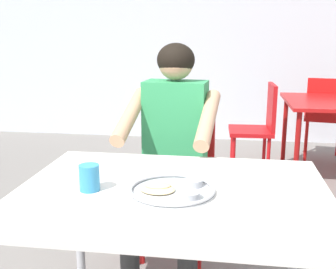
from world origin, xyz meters
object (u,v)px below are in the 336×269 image
(chair_foreground, at_px, (179,167))
(chair_red_left, at_px, (259,124))
(thali_tray, at_px, (173,189))
(drinking_cup, at_px, (89,177))
(diner_foreground, at_px, (172,139))
(table_foreground, at_px, (172,207))
(chair_red_far, at_px, (325,113))

(chair_foreground, bearing_deg, chair_red_left, 68.20)
(thali_tray, xyz_separation_m, drinking_cup, (-0.31, -0.02, 0.04))
(chair_foreground, height_order, diner_foreground, diner_foreground)
(chair_foreground, bearing_deg, table_foreground, -84.83)
(table_foreground, bearing_deg, thali_tray, -77.47)
(thali_tray, bearing_deg, drinking_cup, -176.10)
(diner_foreground, distance_m, chair_red_left, 1.75)
(drinking_cup, bearing_deg, thali_tray, 3.90)
(thali_tray, xyz_separation_m, chair_red_far, (1.18, 3.01, -0.24))
(diner_foreground, xyz_separation_m, chair_red_far, (1.29, 2.26, -0.24))
(chair_foreground, bearing_deg, diner_foreground, -93.78)
(chair_red_left, relative_size, chair_red_far, 1.00)
(chair_foreground, xyz_separation_m, chair_red_left, (0.57, 1.41, -0.01))
(drinking_cup, relative_size, diner_foreground, 0.08)
(thali_tray, height_order, diner_foreground, diner_foreground)
(diner_foreground, bearing_deg, chair_foreground, 86.22)
(table_foreground, distance_m, chair_foreground, 0.95)
(chair_red_far, bearing_deg, chair_red_left, -138.31)
(drinking_cup, bearing_deg, diner_foreground, 75.02)
(drinking_cup, relative_size, chair_foreground, 0.11)
(drinking_cup, distance_m, chair_red_far, 3.39)
(chair_foreground, bearing_deg, drinking_cup, -102.51)
(table_foreground, xyz_separation_m, diner_foreground, (-0.10, 0.71, 0.08))
(diner_foreground, distance_m, chair_red_far, 2.61)
(chair_red_left, height_order, chair_red_far, chair_red_far)
(chair_foreground, height_order, chair_red_left, chair_foreground)
(drinking_cup, bearing_deg, chair_red_left, 71.90)
(thali_tray, distance_m, diner_foreground, 0.75)
(chair_foreground, relative_size, chair_red_far, 1.03)
(thali_tray, xyz_separation_m, chair_foreground, (-0.09, 0.97, -0.23))
(diner_foreground, xyz_separation_m, chair_red_left, (0.58, 1.64, -0.25))
(table_foreground, distance_m, drinking_cup, 0.33)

